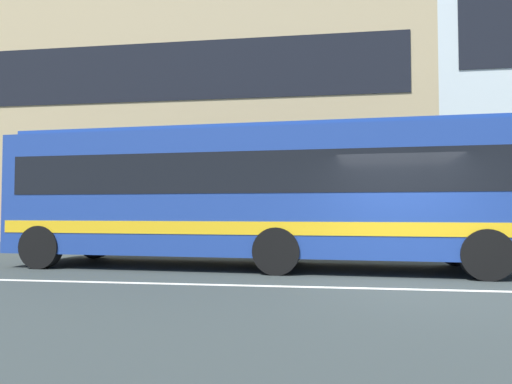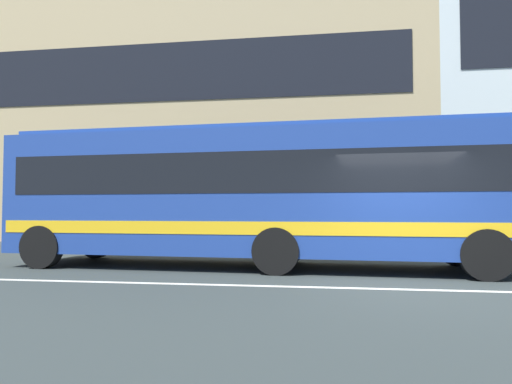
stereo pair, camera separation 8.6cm
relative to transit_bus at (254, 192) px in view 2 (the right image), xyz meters
name	(u,v)px [view 2 (the right image)]	position (x,y,z in m)	size (l,w,h in m)	color
ground_plane	(413,290)	(3.17, -2.67, -1.80)	(160.00, 160.00, 0.00)	#313938
lane_centre_line	(413,290)	(3.17, -2.67, -1.80)	(60.00, 0.16, 0.01)	silver
apartment_block_left	(169,123)	(-6.71, 12.95, 4.36)	(25.66, 11.48, 12.32)	tan
transit_bus	(254,192)	(0.00, 0.00, 0.00)	(11.79, 3.21, 3.27)	navy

